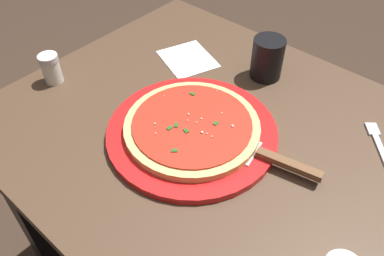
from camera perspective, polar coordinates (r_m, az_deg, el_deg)
name	(u,v)px	position (r m, az deg, el deg)	size (l,w,h in m)	color
restaurant_table	(207,171)	(0.97, 2.14, -6.29)	(0.91, 0.78, 0.76)	black
serving_plate	(192,132)	(0.83, 0.00, -0.60)	(0.36, 0.36, 0.02)	red
pizza	(192,126)	(0.81, 0.00, 0.27)	(0.28, 0.28, 0.02)	#DBB26B
pizza_server	(268,158)	(0.77, 10.93, -4.30)	(0.22, 0.09, 0.01)	silver
cup_tall_drink	(267,58)	(0.98, 10.88, 9.91)	(0.08, 0.08, 0.10)	black
napkin_folded_right	(188,59)	(1.05, -0.61, 9.99)	(0.14, 0.12, 0.00)	white
fork	(382,151)	(0.88, 25.81, -3.02)	(0.13, 0.16, 0.00)	silver
parmesan_shaker	(51,68)	(1.01, -19.79, 8.14)	(0.05, 0.05, 0.07)	silver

